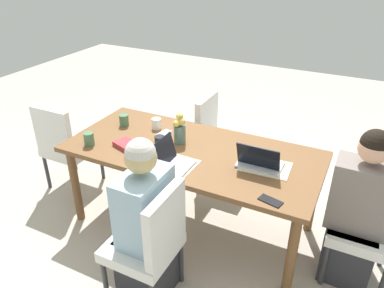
{
  "coord_description": "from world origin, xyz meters",
  "views": [
    {
      "loc": [
        1.16,
        -2.32,
        2.2
      ],
      "look_at": [
        0.0,
        0.0,
        0.8
      ],
      "focal_mm": 34.98,
      "sensor_mm": 36.0,
      "label": 1
    }
  ],
  "objects_px": {
    "book_red_cover": "(127,145)",
    "chair_far_left_far": "(217,137)",
    "chair_head_left_right_near": "(65,143)",
    "laptop_near_left_near": "(170,163)",
    "flower_vase": "(180,130)",
    "coffee_mug_centre_left": "(89,139)",
    "dining_table": "(192,158)",
    "chair_near_left_near": "(151,240)",
    "phone_silver": "(164,133)",
    "coffee_mug_near_right": "(124,120)",
    "phone_black": "(270,201)",
    "person_head_right_left_mid": "(356,216)",
    "coffee_mug_centre_right": "(156,124)",
    "laptop_head_right_left_mid": "(260,162)",
    "person_near_left_near": "(146,228)",
    "chair_head_right_left_mid": "(366,216)",
    "coffee_mug_near_left": "(160,141)"
  },
  "relations": [
    {
      "from": "book_red_cover",
      "to": "chair_far_left_far",
      "type": "bearing_deg",
      "value": 85.96
    },
    {
      "from": "chair_far_left_far",
      "to": "chair_head_left_right_near",
      "type": "distance_m",
      "value": 1.48
    },
    {
      "from": "laptop_near_left_near",
      "to": "book_red_cover",
      "type": "xyz_separation_m",
      "value": [
        -0.48,
        0.13,
        -0.03
      ]
    },
    {
      "from": "chair_head_left_right_near",
      "to": "flower_vase",
      "type": "relative_size",
      "value": 3.46
    },
    {
      "from": "chair_far_left_far",
      "to": "coffee_mug_centre_left",
      "type": "relative_size",
      "value": 8.36
    },
    {
      "from": "dining_table",
      "to": "book_red_cover",
      "type": "xyz_separation_m",
      "value": [
        -0.49,
        -0.19,
        0.1
      ]
    },
    {
      "from": "chair_near_left_near",
      "to": "book_red_cover",
      "type": "height_order",
      "value": "chair_near_left_near"
    },
    {
      "from": "coffee_mug_centre_left",
      "to": "phone_silver",
      "type": "relative_size",
      "value": 0.72
    },
    {
      "from": "coffee_mug_near_right",
      "to": "phone_black",
      "type": "xyz_separation_m",
      "value": [
        1.49,
        -0.51,
        -0.05
      ]
    },
    {
      "from": "chair_near_left_near",
      "to": "phone_silver",
      "type": "xyz_separation_m",
      "value": [
        -0.44,
        0.94,
        0.26
      ]
    },
    {
      "from": "person_head_right_left_mid",
      "to": "coffee_mug_centre_right",
      "type": "distance_m",
      "value": 1.75
    },
    {
      "from": "dining_table",
      "to": "book_red_cover",
      "type": "relative_size",
      "value": 10.13
    },
    {
      "from": "chair_near_left_near",
      "to": "book_red_cover",
      "type": "xyz_separation_m",
      "value": [
        -0.59,
        0.6,
        0.27
      ]
    },
    {
      "from": "dining_table",
      "to": "person_head_right_left_mid",
      "type": "height_order",
      "value": "person_head_right_left_mid"
    },
    {
      "from": "chair_near_left_near",
      "to": "laptop_head_right_left_mid",
      "type": "distance_m",
      "value": 0.95
    },
    {
      "from": "laptop_head_right_left_mid",
      "to": "phone_silver",
      "type": "bearing_deg",
      "value": 170.25
    },
    {
      "from": "book_red_cover",
      "to": "phone_silver",
      "type": "relative_size",
      "value": 1.33
    },
    {
      "from": "book_red_cover",
      "to": "phone_black",
      "type": "relative_size",
      "value": 1.33
    },
    {
      "from": "person_near_left_near",
      "to": "coffee_mug_centre_right",
      "type": "bearing_deg",
      "value": 116.96
    },
    {
      "from": "phone_black",
      "to": "laptop_head_right_left_mid",
      "type": "bearing_deg",
      "value": -48.69
    },
    {
      "from": "chair_near_left_near",
      "to": "flower_vase",
      "type": "bearing_deg",
      "value": 105.81
    },
    {
      "from": "person_head_right_left_mid",
      "to": "chair_far_left_far",
      "type": "relative_size",
      "value": 1.33
    },
    {
      "from": "chair_near_left_near",
      "to": "chair_far_left_far",
      "type": "relative_size",
      "value": 1.0
    },
    {
      "from": "laptop_head_right_left_mid",
      "to": "coffee_mug_centre_left",
      "type": "height_order",
      "value": "laptop_head_right_left_mid"
    },
    {
      "from": "phone_black",
      "to": "chair_far_left_far",
      "type": "bearing_deg",
      "value": -39.46
    },
    {
      "from": "laptop_near_left_near",
      "to": "chair_far_left_far",
      "type": "bearing_deg",
      "value": 94.49
    },
    {
      "from": "dining_table",
      "to": "chair_near_left_near",
      "type": "height_order",
      "value": "chair_near_left_near"
    },
    {
      "from": "book_red_cover",
      "to": "phone_black",
      "type": "xyz_separation_m",
      "value": [
        1.24,
        -0.19,
        -0.01
      ]
    },
    {
      "from": "chair_head_right_left_mid",
      "to": "chair_far_left_far",
      "type": "bearing_deg",
      "value": 155.27
    },
    {
      "from": "coffee_mug_near_left",
      "to": "phone_black",
      "type": "distance_m",
      "value": 1.06
    },
    {
      "from": "phone_silver",
      "to": "phone_black",
      "type": "bearing_deg",
      "value": -105.4
    },
    {
      "from": "book_red_cover",
      "to": "dining_table",
      "type": "bearing_deg",
      "value": 39.98
    },
    {
      "from": "dining_table",
      "to": "coffee_mug_near_right",
      "type": "height_order",
      "value": "coffee_mug_near_right"
    },
    {
      "from": "dining_table",
      "to": "person_near_left_near",
      "type": "distance_m",
      "value": 0.75
    },
    {
      "from": "chair_far_left_far",
      "to": "coffee_mug_near_right",
      "type": "bearing_deg",
      "value": -135.93
    },
    {
      "from": "coffee_mug_centre_left",
      "to": "phone_black",
      "type": "bearing_deg",
      "value": -2.96
    },
    {
      "from": "chair_head_left_right_near",
      "to": "coffee_mug_centre_right",
      "type": "bearing_deg",
      "value": 14.88
    },
    {
      "from": "coffee_mug_centre_right",
      "to": "phone_silver",
      "type": "xyz_separation_m",
      "value": [
        0.11,
        -0.07,
        -0.04
      ]
    },
    {
      "from": "coffee_mug_near_left",
      "to": "phone_silver",
      "type": "xyz_separation_m",
      "value": [
        -0.09,
        0.21,
        -0.04
      ]
    },
    {
      "from": "chair_head_left_right_near",
      "to": "laptop_head_right_left_mid",
      "type": "distance_m",
      "value": 1.94
    },
    {
      "from": "dining_table",
      "to": "chair_head_left_right_near",
      "type": "relative_size",
      "value": 2.25
    },
    {
      "from": "chair_head_right_left_mid",
      "to": "coffee_mug_centre_left",
      "type": "relative_size",
      "value": 8.36
    },
    {
      "from": "person_head_right_left_mid",
      "to": "coffee_mug_near_left",
      "type": "relative_size",
      "value": 13.48
    },
    {
      "from": "person_head_right_left_mid",
      "to": "laptop_head_right_left_mid",
      "type": "relative_size",
      "value": 3.73
    },
    {
      "from": "chair_far_left_far",
      "to": "coffee_mug_near_left",
      "type": "height_order",
      "value": "chair_far_left_far"
    },
    {
      "from": "laptop_near_left_near",
      "to": "laptop_head_right_left_mid",
      "type": "xyz_separation_m",
      "value": [
        0.57,
        0.31,
        -0.0
      ]
    },
    {
      "from": "phone_silver",
      "to": "laptop_head_right_left_mid",
      "type": "bearing_deg",
      "value": -89.68
    },
    {
      "from": "laptop_head_right_left_mid",
      "to": "phone_silver",
      "type": "xyz_separation_m",
      "value": [
        -0.9,
        0.15,
        -0.04
      ]
    },
    {
      "from": "chair_far_left_far",
      "to": "coffee_mug_near_right",
      "type": "relative_size",
      "value": 8.8
    },
    {
      "from": "coffee_mug_near_right",
      "to": "book_red_cover",
      "type": "bearing_deg",
      "value": -51.62
    }
  ]
}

